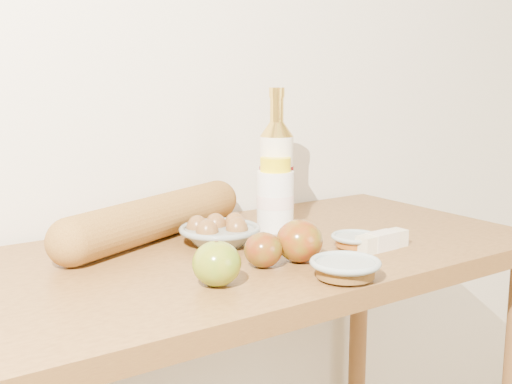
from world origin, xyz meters
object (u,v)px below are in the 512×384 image
at_px(table, 248,308).
at_px(egg_bowl, 219,233).
at_px(bourbon_bottle, 276,171).
at_px(cream_bottle, 275,197).
at_px(baguette, 155,218).

height_order(table, egg_bowl, egg_bowl).
relative_size(table, egg_bowl, 5.91).
bearing_deg(bourbon_bottle, cream_bottle, -105.73).
height_order(egg_bowl, baguette, baguette).
xyz_separation_m(table, baguette, (-0.12, 0.18, 0.17)).
bearing_deg(table, baguette, 123.61).
xyz_separation_m(table, egg_bowl, (-0.03, 0.06, 0.15)).
height_order(cream_bottle, egg_bowl, cream_bottle).
xyz_separation_m(cream_bottle, baguette, (-0.25, 0.08, -0.03)).
height_order(cream_bottle, baguette, cream_bottle).
bearing_deg(baguette, bourbon_bottle, -33.70).
relative_size(cream_bottle, baguette, 0.30).
distance_m(cream_bottle, egg_bowl, 0.18).
bearing_deg(baguette, cream_bottle, -41.08).
bearing_deg(table, egg_bowl, 111.95).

